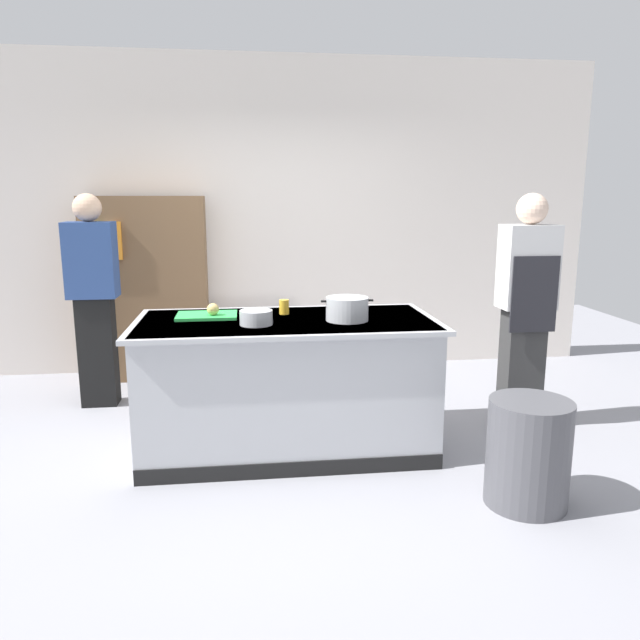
% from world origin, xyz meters
% --- Properties ---
extents(ground_plane, '(10.00, 10.00, 0.00)m').
position_xyz_m(ground_plane, '(0.00, 0.00, 0.00)').
color(ground_plane, gray).
extents(back_wall, '(6.40, 0.12, 3.00)m').
position_xyz_m(back_wall, '(0.00, 2.10, 1.50)').
color(back_wall, silver).
rests_on(back_wall, ground_plane).
extents(counter_island, '(1.98, 0.98, 0.90)m').
position_xyz_m(counter_island, '(0.00, -0.00, 0.47)').
color(counter_island, '#B7BABF').
rests_on(counter_island, ground_plane).
extents(cutting_board, '(0.40, 0.28, 0.02)m').
position_xyz_m(cutting_board, '(-0.52, 0.15, 0.91)').
color(cutting_board, green).
rests_on(cutting_board, counter_island).
extents(onion, '(0.08, 0.08, 0.08)m').
position_xyz_m(onion, '(-0.48, 0.11, 0.96)').
color(onion, tan).
rests_on(onion, cutting_board).
extents(stock_pot, '(0.34, 0.28, 0.15)m').
position_xyz_m(stock_pot, '(0.39, -0.08, 0.98)').
color(stock_pot, '#B7BABF').
rests_on(stock_pot, counter_island).
extents(mixing_bowl, '(0.21, 0.21, 0.09)m').
position_xyz_m(mixing_bowl, '(-0.20, -0.14, 0.95)').
color(mixing_bowl, '#B7BABF').
rests_on(mixing_bowl, counter_island).
extents(juice_cup, '(0.07, 0.07, 0.10)m').
position_xyz_m(juice_cup, '(-0.00, 0.19, 0.95)').
color(juice_cup, yellow).
rests_on(juice_cup, counter_island).
extents(trash_bin, '(0.45, 0.45, 0.60)m').
position_xyz_m(trash_bin, '(1.27, -0.93, 0.30)').
color(trash_bin, '#4C4C51').
rests_on(trash_bin, ground_plane).
extents(person_chef, '(0.38, 0.25, 1.72)m').
position_xyz_m(person_chef, '(1.75, 0.20, 0.91)').
color(person_chef, '#313131').
rests_on(person_chef, ground_plane).
extents(person_guest, '(0.38, 0.24, 1.72)m').
position_xyz_m(person_guest, '(-1.47, 1.08, 0.91)').
color(person_guest, black).
rests_on(person_guest, ground_plane).
extents(bookshelf, '(1.10, 0.31, 1.70)m').
position_xyz_m(bookshelf, '(-1.17, 1.80, 0.85)').
color(bookshelf, brown).
rests_on(bookshelf, ground_plane).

